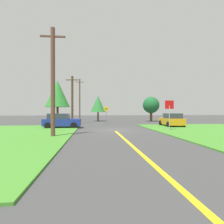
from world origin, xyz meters
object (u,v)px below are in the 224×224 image
(oak_tree_left, at_px, (58,94))
(utility_pole_far, at_px, (80,99))
(utility_pole_near, at_px, (53,81))
(car_on_crossroad, at_px, (172,120))
(parked_car_near_building, at_px, (61,121))
(direction_sign, at_px, (106,113))
(oak_tree_right, at_px, (98,104))
(stop_sign, at_px, (169,109))
(utility_pole_mid, at_px, (72,99))
(pine_tree_center, at_px, (151,105))

(oak_tree_left, bearing_deg, utility_pole_far, 72.30)
(utility_pole_far, bearing_deg, utility_pole_near, -90.08)
(car_on_crossroad, distance_m, oak_tree_left, 18.79)
(parked_car_near_building, relative_size, utility_pole_near, 0.51)
(direction_sign, xyz_separation_m, oak_tree_right, (-0.98, 7.48, 1.55))
(car_on_crossroad, distance_m, utility_pole_near, 15.02)
(car_on_crossroad, height_order, utility_pole_near, utility_pole_near)
(utility_pole_far, bearing_deg, oak_tree_left, -107.70)
(stop_sign, height_order, utility_pole_near, utility_pole_near)
(utility_pole_near, distance_m, direction_sign, 13.92)
(utility_pole_near, distance_m, oak_tree_right, 20.68)
(utility_pole_far, bearing_deg, utility_pole_mid, -90.55)
(parked_car_near_building, bearing_deg, utility_pole_near, -84.53)
(parked_car_near_building, distance_m, utility_pole_far, 20.18)
(oak_tree_right, bearing_deg, utility_pole_mid, -120.29)
(car_on_crossroad, bearing_deg, oak_tree_left, 59.68)
(stop_sign, bearing_deg, oak_tree_left, -33.75)
(utility_pole_far, height_order, oak_tree_right, utility_pole_far)
(stop_sign, xyz_separation_m, pine_tree_center, (3.17, 15.13, 0.87))
(parked_car_near_building, xyz_separation_m, utility_pole_mid, (0.50, 6.33, 2.80))
(stop_sign, height_order, oak_tree_left, oak_tree_left)
(oak_tree_left, bearing_deg, car_on_crossroad, -32.63)
(oak_tree_left, height_order, oak_tree_right, oak_tree_left)
(stop_sign, bearing_deg, utility_pole_mid, -31.28)
(utility_pole_near, xyz_separation_m, oak_tree_left, (-2.96, 17.55, 0.68))
(parked_car_near_building, height_order, direction_sign, direction_sign)
(oak_tree_right, bearing_deg, parked_car_near_building, -108.82)
(car_on_crossroad, height_order, direction_sign, direction_sign)
(utility_pole_near, bearing_deg, pine_tree_center, 53.70)
(parked_car_near_building, distance_m, utility_pole_mid, 6.94)
(utility_pole_mid, distance_m, oak_tree_right, 7.90)
(stop_sign, xyz_separation_m, direction_sign, (-5.37, 9.69, -0.43))
(direction_sign, relative_size, oak_tree_right, 0.56)
(stop_sign, distance_m, parked_car_near_building, 11.62)
(parked_car_near_building, height_order, oak_tree_left, oak_tree_left)
(car_on_crossroad, bearing_deg, oak_tree_right, 36.58)
(parked_car_near_building, bearing_deg, oak_tree_left, 103.60)
(utility_pole_near, bearing_deg, direction_sign, 69.21)
(parked_car_near_building, distance_m, utility_pole_near, 7.90)
(utility_pole_mid, xyz_separation_m, utility_pole_far, (0.13, 13.48, 1.00))
(direction_sign, xyz_separation_m, pine_tree_center, (8.54, 5.43, 1.30))
(utility_pole_near, distance_m, utility_pole_mid, 13.49)
(car_on_crossroad, xyz_separation_m, direction_sign, (-7.64, 5.16, 0.84))
(utility_pole_near, height_order, utility_pole_mid, utility_pole_near)
(parked_car_near_building, distance_m, car_on_crossroad, 13.10)
(stop_sign, bearing_deg, parked_car_near_building, -6.62)
(utility_pole_far, height_order, oak_tree_left, utility_pole_far)
(stop_sign, distance_m, utility_pole_far, 26.05)
(utility_pole_far, distance_m, direction_sign, 15.23)
(pine_tree_center, bearing_deg, stop_sign, -101.84)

